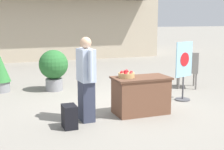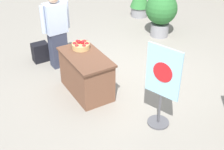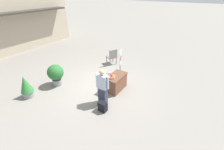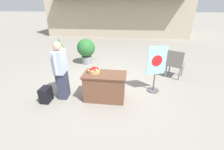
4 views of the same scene
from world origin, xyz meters
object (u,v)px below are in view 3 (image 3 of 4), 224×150
apple_basket (112,77)px  backpack (103,107)px  poster_board (120,62)px  patio_chair (112,56)px  potted_plant_near_left (56,74)px  display_table (116,82)px  person_visitor (103,87)px  potted_plant_near_right (26,86)px

apple_basket → backpack: size_ratio=0.78×
poster_board → patio_chair: size_ratio=1.37×
backpack → potted_plant_near_left: 3.13m
display_table → person_visitor: 1.27m
display_table → apple_basket: apple_basket is taller
backpack → poster_board: (3.01, 0.95, 0.57)m
poster_board → potted_plant_near_left: size_ratio=1.26×
poster_board → patio_chair: 1.39m
display_table → poster_board: poster_board is taller
display_table → poster_board: 1.59m
patio_chair → potted_plant_near_right: potted_plant_near_right is taller
backpack → potted_plant_near_right: size_ratio=0.40×
person_visitor → backpack: bearing=-148.4°
patio_chair → potted_plant_near_left: 3.73m
potted_plant_near_left → potted_plant_near_right: bearing=166.7°
display_table → apple_basket: 0.54m
backpack → patio_chair: patio_chair is taller
potted_plant_near_left → poster_board: bearing=-38.1°
apple_basket → person_visitor: 0.89m
apple_basket → potted_plant_near_right: potted_plant_near_right is taller
person_visitor → potted_plant_near_left: bearing=89.3°
backpack → potted_plant_near_left: (0.28, 3.09, 0.44)m
patio_chair → potted_plant_near_left: (-3.57, 1.05, 0.08)m
display_table → patio_chair: bearing=36.7°
apple_basket → patio_chair: (2.57, 1.63, -0.25)m
patio_chair → poster_board: bearing=170.3°
patio_chair → backpack: bearing=146.1°
potted_plant_near_right → patio_chair: bearing=-15.6°
person_visitor → patio_chair: bearing=23.8°
potted_plant_near_right → backpack: bearing=-72.2°
display_table → potted_plant_near_right: 4.08m
patio_chair → potted_plant_near_right: (-4.95, 1.38, -0.02)m
person_visitor → poster_board: 2.69m
display_table → patio_chair: size_ratio=1.13×
apple_basket → person_visitor: bearing=-171.9°
poster_board → potted_plant_near_left: bearing=-147.9°
poster_board → apple_basket: bearing=-92.3°
backpack → patio_chair: 4.37m
person_visitor → patio_chair: (3.45, 1.75, -0.24)m
poster_board → patio_chair: poster_board is taller
apple_basket → potted_plant_near_right: (-2.38, 3.01, -0.27)m
apple_basket → patio_chair: 3.05m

